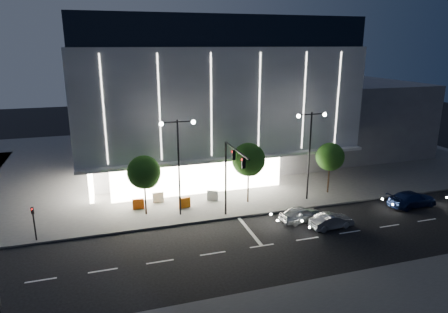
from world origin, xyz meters
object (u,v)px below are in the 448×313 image
car_second (331,221)px  car_third (412,199)px  barrier_c (185,203)px  street_lamp_east (310,143)px  barrier_b (158,197)px  car_lead (301,214)px  tree_mid (249,161)px  traffic_mast (231,168)px  street_lamp_west (178,154)px  tree_right (330,158)px  tree_left (144,174)px  barrier_d (213,195)px  barrier_a (138,204)px  ped_signal_far (34,220)px

car_second → car_third: 10.24m
barrier_c → street_lamp_east: bearing=-17.5°
barrier_b → car_second: bearing=-36.0°
car_lead → barrier_c: car_lead is taller
street_lamp_east → tree_mid: 6.27m
car_second → barrier_c: size_ratio=3.54×
traffic_mast → street_lamp_west: size_ratio=0.79×
tree_mid → tree_right: bearing=-0.0°
tree_left → traffic_mast: bearing=-27.8°
barrier_d → barrier_b: bearing=-167.2°
barrier_a → barrier_c: bearing=-10.7°
street_lamp_west → ped_signal_far: bearing=-172.9°
tree_mid → street_lamp_west: bearing=-171.7°
traffic_mast → car_lead: (6.06, -1.68, -4.35)m
street_lamp_west → barrier_b: (-1.52, 3.61, -5.31)m
street_lamp_west → barrier_a: size_ratio=8.18×
ped_signal_far → car_second: size_ratio=0.77×
traffic_mast → ped_signal_far: (-16.00, 1.16, -3.14)m
tree_mid → barrier_d: (-3.25, 1.46, -3.68)m
tree_right → car_third: bearing=-42.5°
traffic_mast → tree_right: (12.03, 3.68, -1.14)m
traffic_mast → street_lamp_west: bearing=146.4°
traffic_mast → street_lamp_east: size_ratio=0.79×
street_lamp_west → ped_signal_far: size_ratio=3.00×
tree_left → barrier_d: bearing=12.2°
car_third → barrier_b: car_third is taller
street_lamp_west → tree_right: 16.19m
street_lamp_east → barrier_c: (-12.28, 1.44, -5.31)m
ped_signal_far → car_third: size_ratio=0.59×
street_lamp_west → traffic_mast: bearing=-33.6°
tree_mid → tree_right: (9.00, -0.00, -0.45)m
barrier_b → barrier_c: bearing=-43.7°
car_second → barrier_c: car_second is taller
street_lamp_west → ped_signal_far: street_lamp_west is taller
car_lead → car_second: car_lead is taller
car_second → barrier_b: size_ratio=3.54×
street_lamp_west → barrier_d: street_lamp_west is taller
street_lamp_east → ped_signal_far: bearing=-176.6°
car_second → car_third: (10.07, 1.85, 0.10)m
ped_signal_far → car_lead: (22.05, -2.84, -1.20)m
barrier_a → street_lamp_east: bearing=-6.1°
ped_signal_far → barrier_b: 11.73m
traffic_mast → tree_right: 12.63m
tree_mid → car_third: (14.96, -5.46, -3.59)m
ped_signal_far → tree_mid: tree_mid is taller
tree_mid → barrier_a: 11.30m
car_second → ped_signal_far: bearing=74.2°
ped_signal_far → car_lead: ped_signal_far is taller
barrier_b → barrier_d: bearing=-11.7°
street_lamp_east → barrier_a: bearing=171.7°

